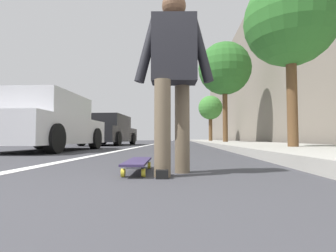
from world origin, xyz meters
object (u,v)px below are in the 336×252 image
(street_tree_mid, at_px, (225,69))
(skateboard, at_px, (138,162))
(skater_person, at_px, (173,70))
(street_tree_near, at_px, (290,22))
(parked_car_near, at_px, (46,124))
(traffic_light, at_px, (158,105))
(street_tree_far, at_px, (210,108))
(parked_car_mid, at_px, (109,131))

(street_tree_mid, bearing_deg, skateboard, 166.56)
(skater_person, xyz_separation_m, street_tree_near, (3.34, -2.45, 1.95))
(parked_car_near, height_order, street_tree_mid, street_tree_mid)
(traffic_light, xyz_separation_m, street_tree_mid, (-7.36, -4.44, 0.98))
(traffic_light, distance_m, street_tree_near, 16.50)
(street_tree_near, xyz_separation_m, street_tree_mid, (8.53, 0.00, 1.31))
(skater_person, distance_m, street_tree_near, 4.58)
(skater_person, height_order, street_tree_mid, street_tree_mid)
(street_tree_mid, xyz_separation_m, street_tree_far, (7.23, 0.00, -1.32))
(parked_car_near, bearing_deg, skater_person, -140.49)
(skater_person, relative_size, street_tree_mid, 0.29)
(skateboard, relative_size, street_tree_mid, 0.15)
(street_tree_far, bearing_deg, skater_person, 172.68)
(parked_car_mid, bearing_deg, skater_person, -160.96)
(skater_person, relative_size, street_tree_near, 0.42)
(skater_person, bearing_deg, skateboard, 66.63)
(parked_car_near, relative_size, traffic_light, 0.87)
(skater_person, height_order, street_tree_near, street_tree_near)
(skater_person, xyz_separation_m, traffic_light, (19.23, 1.98, 2.28))
(skater_person, height_order, street_tree_far, street_tree_far)
(street_tree_far, bearing_deg, street_tree_near, 180.00)
(street_tree_near, bearing_deg, traffic_light, 15.60)
(parked_car_near, relative_size, street_tree_far, 1.04)
(parked_car_near, height_order, street_tree_near, street_tree_near)
(skateboard, height_order, street_tree_far, street_tree_far)
(parked_car_near, bearing_deg, traffic_light, -5.88)
(skateboard, bearing_deg, street_tree_far, -8.40)
(skater_person, distance_m, parked_car_mid, 10.83)
(skateboard, xyz_separation_m, traffic_light, (19.08, 1.64, 3.12))
(parked_car_mid, bearing_deg, skateboard, -162.47)
(parked_car_mid, bearing_deg, traffic_light, -9.79)
(street_tree_near, bearing_deg, street_tree_far, 0.00)
(traffic_light, bearing_deg, parked_car_mid, 170.21)
(skater_person, distance_m, street_tree_mid, 12.55)
(street_tree_near, relative_size, street_tree_mid, 0.69)
(skateboard, height_order, skater_person, skater_person)
(skater_person, xyz_separation_m, street_tree_far, (19.10, -2.45, 1.94))
(parked_car_mid, bearing_deg, street_tree_far, -34.05)
(skateboard, distance_m, parked_car_near, 5.24)
(traffic_light, height_order, street_tree_far, traffic_light)
(skater_person, height_order, parked_car_mid, skater_person)
(parked_car_mid, bearing_deg, parked_car_near, -179.91)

